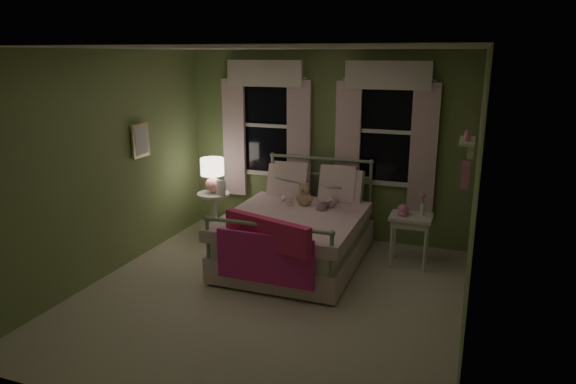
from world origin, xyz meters
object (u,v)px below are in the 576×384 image
at_px(child_left, 288,183).
at_px(child_right, 329,185).
at_px(teddy_bear, 305,196).
at_px(bed, 298,233).
at_px(table_lamp, 212,172).
at_px(nightstand_left, 214,209).
at_px(nightstand_right, 411,223).

relative_size(child_left, child_right, 0.96).
relative_size(child_left, teddy_bear, 2.11).
distance_m(child_right, teddy_bear, 0.35).
relative_size(bed, child_left, 3.04).
relative_size(bed, table_lamp, 4.19).
distance_m(teddy_bear, table_lamp, 1.43).
xyz_separation_m(teddy_bear, nightstand_left, (-1.41, 0.18, -0.37)).
bearing_deg(child_left, nightstand_left, -25.58).
relative_size(bed, nightstand_left, 3.13).
bearing_deg(bed, teddy_bear, 90.00).
xyz_separation_m(bed, teddy_bear, (-0.00, 0.26, 0.41)).
distance_m(nightstand_left, table_lamp, 0.54).
bearing_deg(nightstand_right, child_right, 176.73).
bearing_deg(child_left, teddy_bear, 126.21).
bearing_deg(table_lamp, teddy_bear, -7.41).
relative_size(child_left, table_lamp, 1.38).
xyz_separation_m(nightstand_left, nightstand_right, (2.75, -0.09, 0.13)).
bearing_deg(bed, table_lamp, 162.44).
bearing_deg(nightstand_right, teddy_bear, -175.79).
height_order(child_right, teddy_bear, child_right).
bearing_deg(nightstand_left, bed, -17.56).
xyz_separation_m(table_lamp, nightstand_right, (2.75, -0.09, -0.40)).
height_order(teddy_bear, nightstand_left, teddy_bear).
height_order(bed, table_lamp, bed).
bearing_deg(child_left, nightstand_right, 153.57).
height_order(child_left, nightstand_left, child_left).
bearing_deg(bed, child_right, 56.40).
xyz_separation_m(child_right, nightstand_left, (-1.69, 0.03, -0.50)).
relative_size(bed, child_right, 2.91).
bearing_deg(nightstand_left, teddy_bear, -7.41).
relative_size(bed, nightstand_right, 3.18).
xyz_separation_m(teddy_bear, nightstand_right, (1.33, 0.10, -0.24)).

